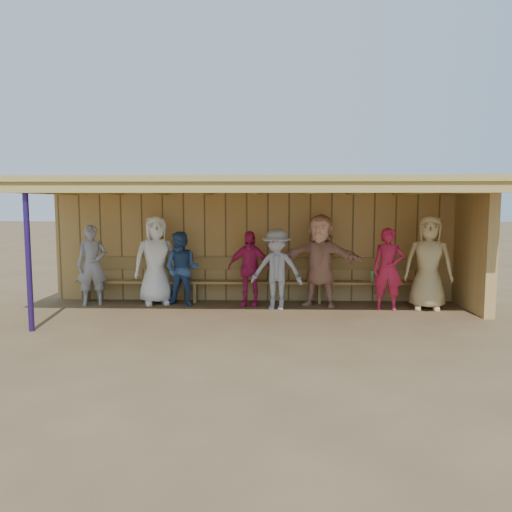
{
  "coord_description": "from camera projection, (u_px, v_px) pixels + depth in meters",
  "views": [
    {
      "loc": [
        0.29,
        -9.22,
        2.09
      ],
      "look_at": [
        0.0,
        0.35,
        1.05
      ],
      "focal_mm": 35.0,
      "sensor_mm": 36.0,
      "label": 1
    }
  ],
  "objects": [
    {
      "name": "ground",
      "position": [
        255.0,
        313.0,
        9.39
      ],
      "size": [
        90.0,
        90.0,
        0.0
      ],
      "primitive_type": "plane",
      "color": "brown",
      "rests_on": "ground"
    },
    {
      "name": "player_a",
      "position": [
        92.0,
        265.0,
        10.1
      ],
      "size": [
        0.68,
        0.54,
        1.63
      ],
      "primitive_type": "imported",
      "rotation": [
        0.0,
        0.0,
        0.28
      ],
      "color": "gray",
      "rests_on": "ground"
    },
    {
      "name": "player_b",
      "position": [
        156.0,
        260.0,
        10.16
      ],
      "size": [
        1.03,
        0.84,
        1.82
      ],
      "primitive_type": "imported",
      "rotation": [
        0.0,
        0.0,
        0.34
      ],
      "color": "white",
      "rests_on": "ground"
    },
    {
      "name": "player_c",
      "position": [
        182.0,
        269.0,
        10.01
      ],
      "size": [
        0.83,
        0.71,
        1.5
      ],
      "primitive_type": "imported",
      "rotation": [
        0.0,
        0.0,
        -0.21
      ],
      "color": "#315087",
      "rests_on": "ground"
    },
    {
      "name": "player_d",
      "position": [
        249.0,
        269.0,
        10.04
      ],
      "size": [
        0.93,
        0.5,
        1.51
      ],
      "primitive_type": "imported",
      "rotation": [
        0.0,
        0.0,
        -0.15
      ],
      "color": "#D2215F",
      "rests_on": "ground"
    },
    {
      "name": "player_e",
      "position": [
        277.0,
        269.0,
        9.71
      ],
      "size": [
        1.11,
        0.78,
        1.57
      ],
      "primitive_type": "imported",
      "rotation": [
        0.0,
        0.0,
        -0.21
      ],
      "color": "#9F9CA5",
      "rests_on": "ground"
    },
    {
      "name": "player_f",
      "position": [
        320.0,
        260.0,
        9.96
      ],
      "size": [
        1.8,
        1.05,
        1.85
      ],
      "primitive_type": "imported",
      "rotation": [
        0.0,
        0.0,
        -0.31
      ],
      "color": "tan",
      "rests_on": "ground"
    },
    {
      "name": "player_g",
      "position": [
        388.0,
        269.0,
        9.64
      ],
      "size": [
        0.64,
        0.48,
        1.6
      ],
      "primitive_type": "imported",
      "rotation": [
        0.0,
        0.0,
        -0.18
      ],
      "color": "#C01E3F",
      "rests_on": "ground"
    },
    {
      "name": "player_h",
      "position": [
        428.0,
        263.0,
        9.63
      ],
      "size": [
        1.01,
        0.77,
        1.85
      ],
      "primitive_type": "imported",
      "rotation": [
        0.0,
        0.0,
        -0.22
      ],
      "color": "tan",
      "rests_on": "ground"
    },
    {
      "name": "dugout_structure",
      "position": [
        276.0,
        222.0,
        9.88
      ],
      "size": [
        8.8,
        3.2,
        2.5
      ],
      "color": "tan",
      "rests_on": "ground"
    },
    {
      "name": "bench",
      "position": [
        257.0,
        277.0,
        10.45
      ],
      "size": [
        7.6,
        0.34,
        0.93
      ],
      "color": "#9D7E43",
      "rests_on": "ground"
    },
    {
      "name": "dugout_equipment",
      "position": [
        251.0,
        280.0,
        10.33
      ],
      "size": [
        5.43,
        0.62,
        0.8
      ],
      "color": "orange",
      "rests_on": "ground"
    }
  ]
}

